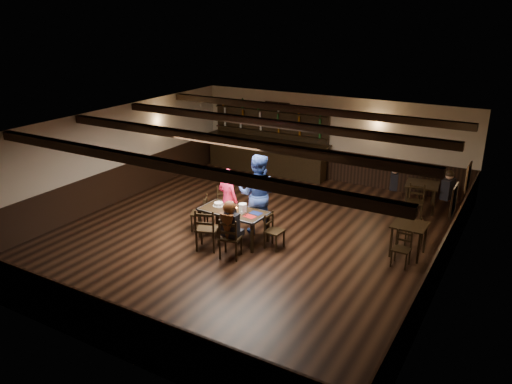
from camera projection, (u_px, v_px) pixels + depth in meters
The scene contains 25 objects.
ground at pixel (250, 235), 12.23m from camera, with size 10.00×10.00×0.00m, color black.
room_shell at pixel (251, 167), 11.66m from camera, with size 9.02×10.02×2.71m.
dining_table at pixel (234, 213), 11.77m from camera, with size 1.66×0.89×0.75m.
chair_near_left at pixel (206, 227), 11.26m from camera, with size 0.59×0.58×1.01m.
chair_near_right at pixel (229, 236), 10.90m from camera, with size 0.53×0.51×0.95m.
chair_end_left at pixel (202, 210), 12.38m from camera, with size 0.53×0.54×0.88m.
chair_end_right at pixel (272, 228), 11.45m from camera, with size 0.40×0.42×0.84m.
chair_far_pushed at pixel (224, 198), 13.32m from camera, with size 0.52×0.52×0.80m.
woman_pink at pixel (228, 200), 12.27m from camera, with size 0.58×0.38×1.60m, color #FB275C.
man_blue at pixel (258, 194), 12.07m from camera, with size 0.97×0.76×2.00m, color navy.
seated_person at pixel (230, 221), 10.85m from camera, with size 0.37×0.56×0.91m.
cake at pixel (219, 204), 12.01m from camera, with size 0.27×0.27×0.09m.
plate_stack_a at pixel (230, 206), 11.76m from camera, with size 0.19×0.19×0.18m, color white.
plate_stack_b at pixel (243, 208), 11.59m from camera, with size 0.18×0.18×0.22m, color white.
tea_light at pixel (237, 208), 11.81m from camera, with size 0.05×0.05×0.06m.
salt_shaker at pixel (242, 213), 11.50m from camera, with size 0.03×0.03×0.08m, color silver.
pepper_shaker at pixel (245, 214), 11.43m from camera, with size 0.04×0.04×0.10m, color #A5A8AD.
drink_glass at pixel (245, 209), 11.68m from camera, with size 0.08×0.08×0.12m, color silver.
menu_red at pixel (250, 216), 11.40m from camera, with size 0.28×0.19×0.00m, color maroon.
menu_blue at pixel (256, 213), 11.59m from camera, with size 0.28×0.20×0.00m, color #0D1641.
bar_counter at pixel (267, 151), 16.81m from camera, with size 4.40×0.70×2.20m.
back_table_a at pixel (410, 229), 11.03m from camera, with size 0.73×0.73×0.75m.
back_table_b at pixel (422, 187), 13.58m from camera, with size 0.95×0.95×0.75m.
bg_patron_left at pixel (394, 178), 13.86m from camera, with size 0.28×0.37×0.67m.
bg_patron_right at pixel (448, 185), 13.13m from camera, with size 0.32×0.43×0.79m.
Camera 1 is at (5.71, -9.55, 5.20)m, focal length 35.00 mm.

